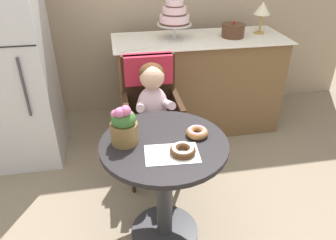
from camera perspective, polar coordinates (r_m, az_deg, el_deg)
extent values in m
plane|color=gray|center=(2.29, -0.59, -18.91)|extent=(8.00, 8.00, 0.00)
cylinder|color=black|center=(1.82, -0.71, -4.27)|extent=(0.72, 0.72, 0.03)
cylinder|color=#333338|center=(2.04, -0.64, -12.59)|extent=(0.10, 0.10, 0.69)
cylinder|color=#333338|center=(2.29, -0.59, -18.75)|extent=(0.44, 0.44, 0.02)
cube|color=#332114|center=(2.45, -2.68, -0.84)|extent=(0.42, 0.42, 0.04)
cube|color=#332114|center=(2.50, -3.43, 6.35)|extent=(0.40, 0.04, 0.46)
cube|color=#332114|center=(2.38, -7.28, 1.05)|extent=(0.04, 0.38, 0.18)
cube|color=#332114|center=(2.42, 1.72, 1.85)|extent=(0.04, 0.38, 0.18)
cube|color=#B22338|center=(2.45, -3.51, 8.92)|extent=(0.36, 0.11, 0.22)
cylinder|color=#332114|center=(2.43, -6.20, -8.40)|extent=(0.03, 0.03, 0.45)
cylinder|color=#332114|center=(2.47, 2.23, -7.50)|extent=(0.03, 0.03, 0.45)
cylinder|color=#332114|center=(2.72, -6.85, -3.70)|extent=(0.03, 0.03, 0.45)
cylinder|color=#332114|center=(2.75, 0.64, -2.97)|extent=(0.03, 0.03, 0.45)
ellipsoid|color=silver|center=(2.34, -2.71, 2.51)|extent=(0.22, 0.16, 0.30)
sphere|color=#E0B293|center=(2.24, -2.82, 7.52)|extent=(0.17, 0.17, 0.17)
ellipsoid|color=#4C2D19|center=(2.25, -2.90, 8.24)|extent=(0.17, 0.17, 0.14)
cylinder|color=silver|center=(2.23, -4.84, 2.39)|extent=(0.08, 0.23, 0.13)
sphere|color=#E0B293|center=(2.20, -4.31, -0.12)|extent=(0.06, 0.06, 0.06)
cylinder|color=silver|center=(2.26, -0.04, 2.81)|extent=(0.08, 0.23, 0.13)
sphere|color=#E0B293|center=(2.22, 0.07, 0.28)|extent=(0.06, 0.06, 0.06)
cylinder|color=#3F4760|center=(2.32, -3.72, -0.91)|extent=(0.09, 0.22, 0.09)
cylinder|color=#3F4760|center=(2.33, -3.24, -5.88)|extent=(0.08, 0.08, 0.26)
cylinder|color=#3F4760|center=(2.34, -1.04, -0.66)|extent=(0.09, 0.22, 0.09)
cylinder|color=#3F4760|center=(2.34, -0.56, -5.60)|extent=(0.08, 0.08, 0.26)
cube|color=white|center=(1.72, 0.70, -5.96)|extent=(0.30, 0.20, 0.00)
torus|color=#4C2D19|center=(1.71, 2.60, -5.35)|extent=(0.14, 0.14, 0.04)
torus|color=white|center=(1.70, 2.61, -5.03)|extent=(0.12, 0.12, 0.02)
torus|color=#936033|center=(1.86, 5.10, -2.19)|extent=(0.13, 0.13, 0.04)
torus|color=pink|center=(1.85, 5.11, -1.89)|extent=(0.11, 0.11, 0.02)
cylinder|color=brown|center=(1.79, -7.62, -2.28)|extent=(0.15, 0.15, 0.12)
ellipsoid|color=#38662D|center=(1.74, -7.82, 0.21)|extent=(0.14, 0.14, 0.10)
sphere|color=#CC6699|center=(1.73, -6.96, 0.84)|extent=(0.05, 0.05, 0.05)
sphere|color=#CC6699|center=(1.76, -7.57, 1.00)|extent=(0.07, 0.07, 0.07)
sphere|color=#CC6699|center=(1.76, -8.23, 1.34)|extent=(0.06, 0.06, 0.06)
sphere|color=#CC6699|center=(1.73, -9.24, 1.02)|extent=(0.05, 0.05, 0.05)
sphere|color=#CC6699|center=(1.69, -8.49, 1.27)|extent=(0.06, 0.06, 0.06)
sphere|color=#CC6699|center=(1.69, -7.44, 1.62)|extent=(0.06, 0.06, 0.06)
cube|color=brown|center=(3.16, 5.22, 6.21)|extent=(1.50, 0.56, 0.90)
cube|color=white|center=(3.01, 5.63, 13.98)|extent=(1.56, 0.62, 0.01)
cylinder|color=silver|center=(2.95, 1.09, 13.98)|extent=(0.16, 0.16, 0.01)
cylinder|color=silver|center=(2.93, 1.10, 15.20)|extent=(0.03, 0.03, 0.12)
cylinder|color=silver|center=(2.92, 1.12, 16.41)|extent=(0.30, 0.30, 0.01)
cylinder|color=silver|center=(2.91, 1.13, 17.20)|extent=(0.26, 0.25, 0.08)
cylinder|color=#4C2D1E|center=(2.91, 1.12, 16.70)|extent=(0.26, 0.26, 0.01)
cylinder|color=silver|center=(2.89, 1.14, 18.57)|extent=(0.20, 0.20, 0.07)
cylinder|color=#4C2D1E|center=(2.90, 1.14, 18.12)|extent=(0.21, 0.21, 0.01)
cylinder|color=silver|center=(2.88, 1.15, 19.75)|extent=(0.15, 0.15, 0.06)
cylinder|color=#4C2D1E|center=(2.88, 1.15, 19.37)|extent=(0.15, 0.15, 0.01)
cylinder|color=#4C2D1E|center=(3.07, 11.30, 15.10)|extent=(0.20, 0.20, 0.12)
sphere|color=red|center=(3.06, 11.43, 16.36)|extent=(0.02, 0.02, 0.02)
cylinder|color=#B28C47|center=(3.24, 15.64, 14.46)|extent=(0.09, 0.09, 0.01)
cylinder|color=#B28C47|center=(3.22, 15.86, 15.95)|extent=(0.02, 0.02, 0.16)
cone|color=beige|center=(3.19, 16.21, 18.29)|extent=(0.15, 0.15, 0.11)
cube|color=silver|center=(2.84, -26.51, 8.96)|extent=(0.64, 0.60, 1.70)
cylinder|color=#3F3F44|center=(2.54, -23.85, 5.15)|extent=(0.02, 0.02, 0.45)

